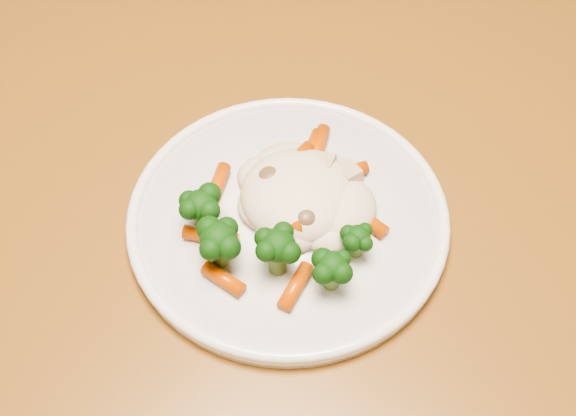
% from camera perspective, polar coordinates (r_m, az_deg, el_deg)
% --- Properties ---
extents(dining_table, '(1.30, 1.08, 0.75)m').
position_cam_1_polar(dining_table, '(0.71, 2.40, -5.17)').
color(dining_table, brown).
rests_on(dining_table, ground).
extents(plate, '(0.26, 0.26, 0.01)m').
position_cam_1_polar(plate, '(0.60, -0.00, -0.81)').
color(plate, white).
rests_on(plate, dining_table).
extents(meal, '(0.16, 0.19, 0.04)m').
position_cam_1_polar(meal, '(0.58, -0.15, 0.09)').
color(meal, beige).
rests_on(meal, plate).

